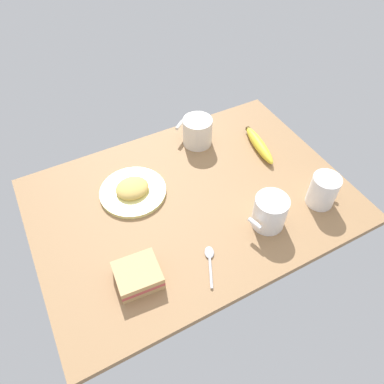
# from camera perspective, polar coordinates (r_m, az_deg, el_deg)

# --- Properties ---
(tabletop) EXTENTS (0.90, 0.64, 0.02)m
(tabletop) POSITION_cam_1_polar(r_m,az_deg,el_deg) (1.05, 0.00, -1.43)
(tabletop) COLOR #936D47
(tabletop) RESTS_ON ground
(plate_of_food) EXTENTS (0.19, 0.19, 0.04)m
(plate_of_food) POSITION_cam_1_polar(r_m,az_deg,el_deg) (1.07, -9.33, 0.28)
(plate_of_food) COLOR #EAE58C
(plate_of_food) RESTS_ON tabletop
(coffee_mug_black) EXTENTS (0.10, 0.08, 0.10)m
(coffee_mug_black) POSITION_cam_1_polar(r_m,az_deg,el_deg) (1.07, 19.99, 0.29)
(coffee_mug_black) COLOR white
(coffee_mug_black) RESTS_ON tabletop
(coffee_mug_milky) EXTENTS (0.11, 0.09, 0.10)m
(coffee_mug_milky) POSITION_cam_1_polar(r_m,az_deg,el_deg) (0.98, 12.17, -3.05)
(coffee_mug_milky) COLOR white
(coffee_mug_milky) RESTS_ON tabletop
(coffee_mug_spare) EXTENTS (0.11, 0.12, 0.09)m
(coffee_mug_spare) POSITION_cam_1_polar(r_m,az_deg,el_deg) (1.19, 0.85, 9.57)
(coffee_mug_spare) COLOR silver
(coffee_mug_spare) RESTS_ON tabletop
(sandwich_main) EXTENTS (0.11, 0.10, 0.04)m
(sandwich_main) POSITION_cam_1_polar(r_m,az_deg,el_deg) (0.89, -8.52, -12.84)
(sandwich_main) COLOR tan
(sandwich_main) RESTS_ON tabletop
(banana) EXTENTS (0.06, 0.19, 0.03)m
(banana) POSITION_cam_1_polar(r_m,az_deg,el_deg) (1.20, 10.55, 7.32)
(banana) COLOR yellow
(banana) RESTS_ON tabletop
(spoon) EXTENTS (0.07, 0.11, 0.01)m
(spoon) POSITION_cam_1_polar(r_m,az_deg,el_deg) (0.93, 2.82, -10.63)
(spoon) COLOR silver
(spoon) RESTS_ON tabletop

